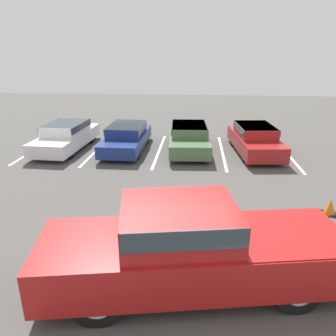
{
  "coord_description": "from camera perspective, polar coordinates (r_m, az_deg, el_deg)",
  "views": [
    {
      "loc": [
        0.41,
        -5.54,
        4.54
      ],
      "look_at": [
        -0.44,
        4.19,
        1.0
      ],
      "focal_mm": 35.0,
      "sensor_mm": 36.0,
      "label": 1
    }
  ],
  "objects": [
    {
      "name": "parked_sedan_a",
      "position": [
        16.52,
        -17.29,
        5.49
      ],
      "size": [
        1.96,
        4.71,
        1.27
      ],
      "rotation": [
        0.0,
        0.0,
        -1.62
      ],
      "color": "silver",
      "rests_on": "ground_plane"
    },
    {
      "name": "stall_stripe_a",
      "position": [
        17.39,
        -21.56,
        3.38
      ],
      "size": [
        0.12,
        5.49,
        0.01
      ],
      "primitive_type": "cube",
      "color": "white",
      "rests_on": "ground_plane"
    },
    {
      "name": "stall_stripe_d",
      "position": [
        15.64,
        9.44,
        2.78
      ],
      "size": [
        0.12,
        5.49,
        0.01
      ],
      "primitive_type": "cube",
      "color": "white",
      "rests_on": "ground_plane"
    },
    {
      "name": "stall_stripe_c",
      "position": [
        15.68,
        -1.53,
        3.09
      ],
      "size": [
        0.12,
        5.49,
        0.01
      ],
      "primitive_type": "cube",
      "color": "white",
      "rests_on": "ground_plane"
    },
    {
      "name": "parked_sedan_b",
      "position": [
        15.78,
        -7.22,
        5.48
      ],
      "size": [
        1.76,
        4.49,
        1.21
      ],
      "rotation": [
        0.0,
        0.0,
        -1.58
      ],
      "color": "navy",
      "rests_on": "ground_plane"
    },
    {
      "name": "pickup_truck",
      "position": [
        6.58,
        4.55,
        -13.62
      ],
      "size": [
        6.22,
        2.94,
        1.83
      ],
      "rotation": [
        0.0,
        0.0,
        0.17
      ],
      "color": "#A51919",
      "rests_on": "ground_plane"
    },
    {
      "name": "stall_stripe_b",
      "position": [
        16.29,
        -12.07,
        3.29
      ],
      "size": [
        0.12,
        5.49,
        0.01
      ],
      "primitive_type": "cube",
      "color": "white",
      "rests_on": "ground_plane"
    },
    {
      "name": "parked_sedan_d",
      "position": [
        15.67,
        14.89,
        5.0
      ],
      "size": [
        2.14,
        4.53,
        1.29
      ],
      "rotation": [
        0.0,
        0.0,
        -1.47
      ],
      "color": "maroon",
      "rests_on": "ground_plane"
    },
    {
      "name": "traffic_cone",
      "position": [
        10.71,
        26.38,
        -6.19
      ],
      "size": [
        0.43,
        0.43,
        0.46
      ],
      "color": "black",
      "rests_on": "ground_plane"
    },
    {
      "name": "parked_sedan_c",
      "position": [
        15.65,
        3.65,
        5.5
      ],
      "size": [
        2.05,
        4.69,
        1.22
      ],
      "rotation": [
        0.0,
        0.0,
        -1.51
      ],
      "color": "#4C6B47",
      "rests_on": "ground_plane"
    },
    {
      "name": "stall_stripe_e",
      "position": [
        16.16,
        20.07,
        2.37
      ],
      "size": [
        0.12,
        5.49,
        0.01
      ],
      "primitive_type": "cube",
      "color": "white",
      "rests_on": "ground_plane"
    },
    {
      "name": "wheel_stop_curb",
      "position": [
        18.65,
        4.51,
        5.99
      ],
      "size": [
        1.65,
        0.2,
        0.14
      ],
      "primitive_type": "cube",
      "color": "#B7B2A8",
      "rests_on": "ground_plane"
    },
    {
      "name": "ground_plane",
      "position": [
        7.18,
        0.63,
        -19.33
      ],
      "size": [
        60.0,
        60.0,
        0.0
      ],
      "primitive_type": "plane",
      "color": "#4C4947"
    }
  ]
}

